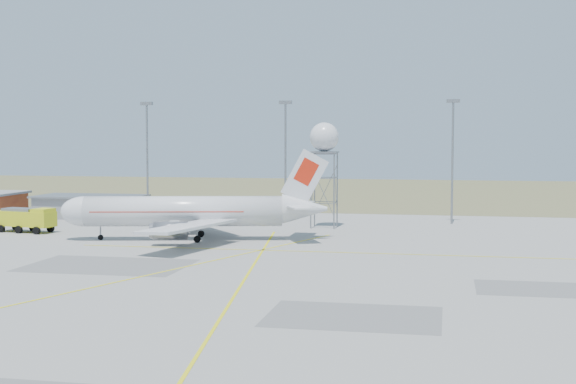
% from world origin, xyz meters
% --- Properties ---
extents(ground, '(400.00, 400.00, 0.00)m').
position_xyz_m(ground, '(0.00, 0.00, 0.00)').
color(ground, '#9A9995').
rests_on(ground, ground).
extents(grass_strip, '(400.00, 120.00, 0.03)m').
position_xyz_m(grass_strip, '(0.00, 140.00, 0.01)').
color(grass_strip, '#535C32').
rests_on(grass_strip, ground).
extents(building_grey, '(19.00, 10.00, 3.90)m').
position_xyz_m(building_grey, '(-45.00, 64.00, 1.97)').
color(building_grey, gray).
rests_on(building_grey, ground).
extents(mast_a, '(2.20, 0.50, 20.50)m').
position_xyz_m(mast_a, '(-35.00, 66.00, 12.07)').
color(mast_a, gray).
rests_on(mast_a, ground).
extents(mast_b, '(2.20, 0.50, 20.50)m').
position_xyz_m(mast_b, '(-10.00, 66.00, 12.07)').
color(mast_b, gray).
rests_on(mast_b, ground).
extents(mast_c, '(2.20, 0.50, 20.50)m').
position_xyz_m(mast_c, '(18.00, 66.00, 12.07)').
color(mast_c, gray).
rests_on(mast_c, ground).
extents(airliner_main, '(37.20, 35.55, 12.73)m').
position_xyz_m(airliner_main, '(-18.15, 38.05, 3.90)').
color(airliner_main, silver).
rests_on(airliner_main, ground).
extents(radar_tower, '(4.59, 4.59, 16.62)m').
position_xyz_m(radar_tower, '(-1.89, 56.82, 9.33)').
color(radar_tower, gray).
rests_on(radar_tower, ground).
extents(fire_truck, '(9.68, 5.08, 3.71)m').
position_xyz_m(fire_truck, '(-44.79, 41.67, 1.78)').
color(fire_truck, '#C6CA17').
rests_on(fire_truck, ground).
extents(baggage_tug, '(2.80, 2.60, 1.85)m').
position_xyz_m(baggage_tug, '(-25.65, 55.98, 0.70)').
color(baggage_tug, red).
rests_on(baggage_tug, ground).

